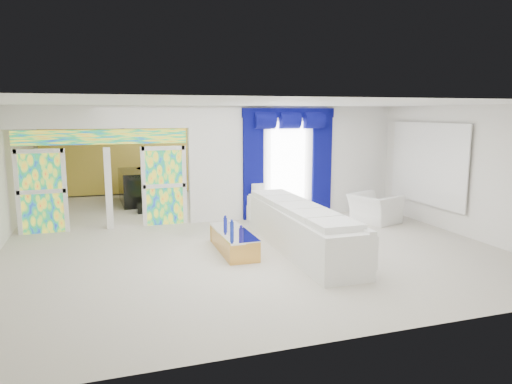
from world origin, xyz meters
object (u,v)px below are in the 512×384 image
object	(u,v)px
white_sofa	(300,230)
coffee_table	(234,242)
armchair	(375,208)
grand_piano	(146,186)
console_table	(269,212)

from	to	relation	value
white_sofa	coffee_table	xyz separation A→B (m)	(-1.35, 0.30, -0.22)
armchair	grand_piano	size ratio (longest dim) A/B	0.55
console_table	grand_piano	bearing A→B (deg)	129.27
armchair	console_table	bearing A→B (deg)	47.36
grand_piano	coffee_table	bearing A→B (deg)	-80.92
console_table	armchair	world-z (taller)	armchair
coffee_table	console_table	bearing A→B (deg)	56.44
white_sofa	grand_piano	size ratio (longest dim) A/B	2.15
white_sofa	console_table	world-z (taller)	white_sofa
white_sofa	coffee_table	distance (m)	1.40
coffee_table	white_sofa	bearing A→B (deg)	-12.53
coffee_table	grand_piano	xyz separation A→B (m)	(-1.20, 6.06, 0.31)
white_sofa	coffee_table	size ratio (longest dim) A/B	2.42
coffee_table	grand_piano	size ratio (longest dim) A/B	0.89
grand_piano	console_table	bearing A→B (deg)	-52.86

